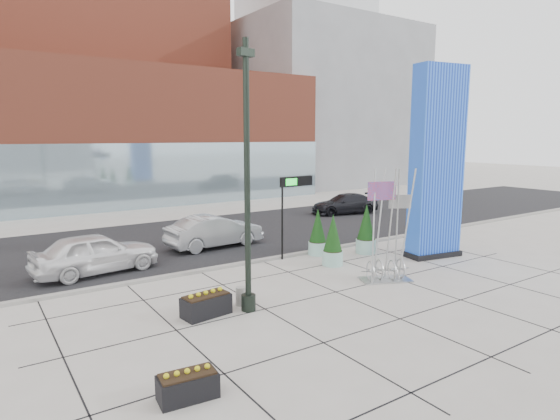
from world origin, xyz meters
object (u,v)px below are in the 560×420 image
overhead_street_sign (294,188)px  car_silver_mid (215,231)px  public_art_sculpture (387,251)px  lamp_post (247,205)px  concrete_bollard (241,296)px  blue_pylon (437,166)px  car_white_west (96,253)px

overhead_street_sign → car_silver_mid: overhead_street_sign is taller
public_art_sculpture → overhead_street_sign: (-0.95, 4.80, 2.05)m
public_art_sculpture → overhead_street_sign: 5.31m
lamp_post → car_silver_mid: size_ratio=1.72×
concrete_bollard → car_silver_mid: car_silver_mid is taller
public_art_sculpture → concrete_bollard: (-5.99, 0.75, -0.84)m
overhead_street_sign → car_silver_mid: 5.01m
lamp_post → public_art_sculpture: lamp_post is taller
blue_pylon → car_white_west: (-13.63, 5.79, -3.34)m
lamp_post → car_silver_mid: (2.93, 8.45, -2.62)m
public_art_sculpture → car_white_west: size_ratio=0.89×
concrete_bollard → car_white_west: 7.17m
lamp_post → public_art_sculpture: (6.00, -0.21, -2.28)m
blue_pylon → overhead_street_sign: (-5.50, 3.39, -0.97)m
car_white_west → lamp_post: bearing=-163.6°
lamp_post → car_silver_mid: bearing=70.9°
overhead_street_sign → lamp_post: bearing=-139.9°
car_white_west → car_silver_mid: (6.01, 1.46, -0.03)m
blue_pylon → public_art_sculpture: (-4.55, -1.41, -3.03)m
lamp_post → public_art_sculpture: bearing=-2.0°
car_white_west → car_silver_mid: size_ratio=1.00×
concrete_bollard → overhead_street_sign: overhead_street_sign is taller
concrete_bollard → car_white_west: (-3.10, 6.45, 0.53)m
blue_pylon → lamp_post: blue_pylon is taller
lamp_post → concrete_bollard: (0.01, 0.54, -3.12)m
lamp_post → public_art_sculpture: size_ratio=1.92×
car_white_west → car_silver_mid: car_white_west is taller
concrete_bollard → car_white_west: bearing=115.6°
overhead_street_sign → car_white_west: overhead_street_sign is taller
blue_pylon → lamp_post: 10.64m
public_art_sculpture → car_silver_mid: bearing=133.1°
concrete_bollard → car_white_west: size_ratio=0.13×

